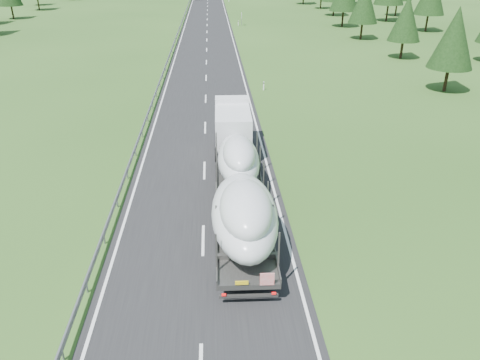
{
  "coord_description": "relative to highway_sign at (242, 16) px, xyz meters",
  "views": [
    {
      "loc": [
        0.72,
        -21.51,
        14.27
      ],
      "look_at": [
        2.21,
        3.06,
        2.1
      ],
      "focal_mm": 35.0,
      "sensor_mm": 36.0,
      "label": 1
    }
  ],
  "objects": [
    {
      "name": "road_surface",
      "position": [
        -7.2,
        20.0,
        -1.8
      ],
      "size": [
        10.0,
        400.0,
        0.02
      ],
      "primitive_type": "cube",
      "color": "black",
      "rests_on": "ground"
    },
    {
      "name": "guardrail",
      "position": [
        -12.5,
        19.94,
        -1.21
      ],
      "size": [
        0.1,
        400.0,
        0.76
      ],
      "color": "slate",
      "rests_on": "ground"
    },
    {
      "name": "boat_truck",
      "position": [
        -4.99,
        -76.41,
        0.48
      ],
      "size": [
        3.42,
        20.39,
        4.25
      ],
      "color": "silver",
      "rests_on": "ground"
    },
    {
      "name": "ground",
      "position": [
        -7.2,
        -80.0,
        -1.81
      ],
      "size": [
        400.0,
        400.0,
        0.0
      ],
      "primitive_type": "plane",
      "color": "#294C19",
      "rests_on": "ground"
    },
    {
      "name": "highway_sign",
      "position": [
        0.0,
        0.0,
        0.0
      ],
      "size": [
        0.08,
        0.9,
        2.6
      ],
      "color": "slate",
      "rests_on": "ground"
    }
  ]
}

